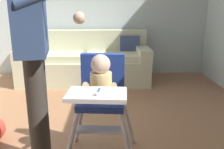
% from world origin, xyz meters
% --- Properties ---
extents(ground, '(6.21, 6.68, 0.10)m').
position_xyz_m(ground, '(0.00, 0.00, -0.05)').
color(ground, '#A06C48').
extents(wall_far, '(5.41, 0.06, 2.70)m').
position_xyz_m(wall_far, '(0.00, 2.57, 1.35)').
color(wall_far, silver).
rests_on(wall_far, ground).
extents(couch, '(2.18, 0.86, 0.86)m').
position_xyz_m(couch, '(0.07, 2.05, 0.33)').
color(couch, beige).
rests_on(couch, ground).
extents(high_chair, '(0.65, 0.76, 0.92)m').
position_xyz_m(high_chair, '(0.40, -0.27, 0.63)').
color(high_chair, white).
rests_on(high_chair, ground).
extents(adult_standing, '(0.57, 0.50, 1.67)m').
position_xyz_m(adult_standing, '(-0.08, -0.35, 0.95)').
color(adult_standing, '#35302A').
rests_on(adult_standing, ground).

